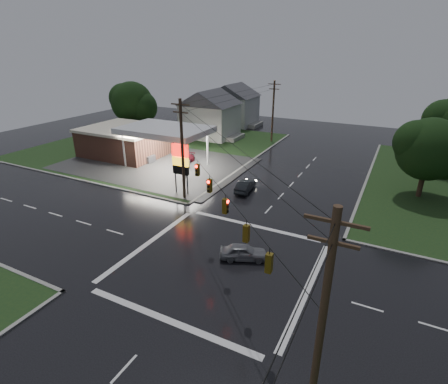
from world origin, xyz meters
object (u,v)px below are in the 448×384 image
at_px(gas_station, 132,140).
at_px(car_pump, 184,160).
at_px(pylon_sign, 180,161).
at_px(house_far, 233,104).
at_px(utility_pole_n, 273,111).
at_px(house_near, 210,113).
at_px(car_north, 245,186).
at_px(utility_pole_nw, 182,149).
at_px(tree_nw_behind, 133,103).
at_px(tree_ne_near, 431,150).
at_px(car_crossing, 243,252).
at_px(utility_pole_se, 321,328).

xyz_separation_m(gas_station, car_pump, (9.39, 0.23, -1.92)).
relative_size(pylon_sign, house_far, 0.54).
bearing_deg(utility_pole_n, house_near, -170.09).
distance_m(gas_station, car_north, 22.10).
xyz_separation_m(utility_pole_nw, tree_nw_behind, (-24.34, 20.49, 0.46)).
relative_size(tree_nw_behind, car_north, 2.45).
distance_m(pylon_sign, tree_ne_near, 27.23).
relative_size(utility_pole_nw, car_crossing, 2.92).
height_order(house_near, car_pump, house_near).
distance_m(gas_station, car_pump, 9.58).
xyz_separation_m(utility_pole_se, car_crossing, (-8.12, 10.92, -5.08)).
xyz_separation_m(utility_pole_se, house_near, (-30.45, 45.50, -1.32)).
relative_size(house_far, car_crossing, 2.93).
bearing_deg(utility_pole_nw, utility_pole_se, -45.00).
bearing_deg(utility_pole_nw, car_north, 43.95).
bearing_deg(house_near, tree_nw_behind, -155.02).
height_order(utility_pole_se, car_crossing, utility_pole_se).
bearing_deg(tree_ne_near, house_near, 158.24).
bearing_deg(car_crossing, car_pump, 19.45).
xyz_separation_m(pylon_sign, house_near, (-10.45, 25.50, 0.39)).
height_order(pylon_sign, house_far, house_far).
relative_size(gas_station, house_far, 2.37).
bearing_deg(car_north, pylon_sign, 27.91).
bearing_deg(house_far, gas_station, -97.50).
height_order(pylon_sign, car_pump, pylon_sign).
bearing_deg(house_far, tree_nw_behind, -123.44).
xyz_separation_m(utility_pole_se, house_far, (-31.45, 57.50, -1.32)).
xyz_separation_m(utility_pole_nw, car_crossing, (10.88, -8.08, -5.08)).
distance_m(house_near, car_crossing, 41.34).
xyz_separation_m(gas_station, car_crossing, (27.05, -18.28, -1.90)).
bearing_deg(car_pump, utility_pole_n, 62.72).
relative_size(tree_ne_near, car_crossing, 2.38).
height_order(utility_pole_nw, tree_ne_near, utility_pole_nw).
bearing_deg(tree_ne_near, utility_pole_n, 145.90).
distance_m(utility_pole_n, house_near, 11.67).
xyz_separation_m(utility_pole_se, tree_nw_behind, (-43.34, 39.49, 0.46)).
relative_size(gas_station, car_crossing, 6.95).
relative_size(car_north, car_crossing, 1.08).
height_order(house_far, tree_nw_behind, tree_nw_behind).
height_order(tree_nw_behind, tree_ne_near, tree_nw_behind).
bearing_deg(car_crossing, house_near, 8.64).
xyz_separation_m(gas_station, house_near, (4.73, 16.30, 1.86)).
relative_size(pylon_sign, car_north, 1.47).
relative_size(utility_pole_nw, house_far, 1.00).
xyz_separation_m(house_far, car_crossing, (23.33, -46.58, -3.76)).
height_order(utility_pole_nw, house_far, utility_pole_nw).
bearing_deg(car_pump, house_far, 94.72).
xyz_separation_m(tree_nw_behind, tree_ne_near, (47.98, -8.00, -0.62)).
bearing_deg(utility_pole_nw, house_far, 107.92).
xyz_separation_m(pylon_sign, car_north, (6.24, 4.05, -3.34)).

